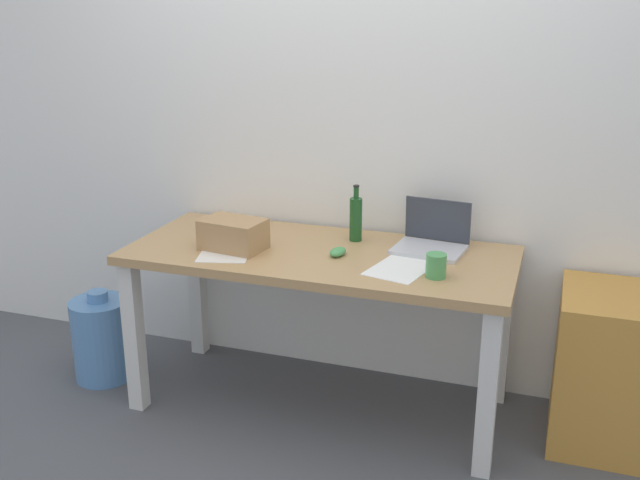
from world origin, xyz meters
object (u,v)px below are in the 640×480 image
desk (320,273)px  water_cooler_jug (102,338)px  computer_mouse (338,252)px  cardboard_box (233,234)px  laptop_right (432,240)px  beer_bottle (356,218)px  filing_cabinet (605,368)px  coffee_mug (436,266)px

desk → water_cooler_jug: bearing=-174.6°
computer_mouse → water_cooler_jug: 1.30m
desk → water_cooler_jug: desk is taller
cardboard_box → water_cooler_jug: size_ratio=0.59×
desk → laptop_right: laptop_right is taller
cardboard_box → water_cooler_jug: (-0.72, -0.01, -0.60)m
beer_bottle → computer_mouse: 0.24m
desk → computer_mouse: computer_mouse is taller
water_cooler_jug → filing_cabinet: bearing=5.4°
cardboard_box → water_cooler_jug: 0.94m
desk → cardboard_box: size_ratio=6.29×
filing_cabinet → laptop_right: bearing=175.2°
beer_bottle → filing_cabinet: size_ratio=0.39×
laptop_right → water_cooler_jug: (-1.54, -0.28, -0.58)m
computer_mouse → water_cooler_jug: computer_mouse is taller
computer_mouse → cardboard_box: 0.46m
water_cooler_jug → beer_bottle: bearing=13.9°
beer_bottle → water_cooler_jug: beer_bottle is taller
coffee_mug → filing_cabinet: 0.86m
water_cooler_jug → computer_mouse: bearing=3.5°
computer_mouse → desk: bearing=169.7°
laptop_right → water_cooler_jug: laptop_right is taller
computer_mouse → cardboard_box: (-0.45, -0.06, 0.05)m
beer_bottle → computer_mouse: beer_bottle is taller
cardboard_box → coffee_mug: cardboard_box is taller
cardboard_box → filing_cabinet: bearing=7.5°
computer_mouse → coffee_mug: (0.44, -0.12, 0.03)m
desk → cardboard_box: cardboard_box is taller
laptop_right → filing_cabinet: size_ratio=0.49×
beer_bottle → cardboard_box: 0.55m
computer_mouse → cardboard_box: cardboard_box is taller
computer_mouse → laptop_right: bearing=39.1°
laptop_right → filing_cabinet: laptop_right is taller
desk → laptop_right: (0.45, 0.18, 0.14)m
beer_bottle → water_cooler_jug: 1.38m
laptop_right → beer_bottle: size_ratio=1.24×
water_cooler_jug → filing_cabinet: 2.30m
laptop_right → water_cooler_jug: 1.67m
computer_mouse → filing_cabinet: size_ratio=0.15×
beer_bottle → coffee_mug: beer_bottle is taller
coffee_mug → water_cooler_jug: bearing=178.3°
coffee_mug → water_cooler_jug: coffee_mug is taller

